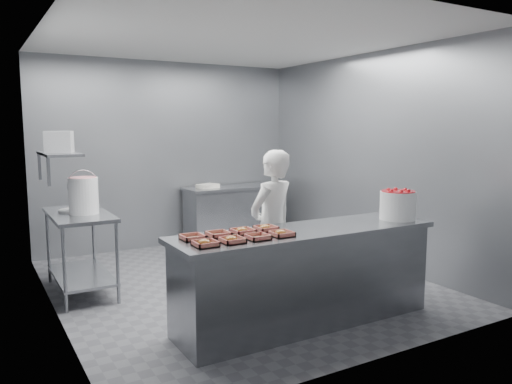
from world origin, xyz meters
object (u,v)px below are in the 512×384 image
Objects in this scene: tray_5 at (218,234)px; worker at (272,228)px; tray_0 at (205,243)px; appliance at (59,142)px; prep_table at (80,240)px; tray_4 at (192,237)px; tray_3 at (281,233)px; tray_7 at (266,228)px; strawberry_tub at (398,204)px; back_counter at (232,214)px; tray_2 at (258,237)px; tray_1 at (232,240)px; service_counter at (306,276)px; tray_6 at (242,231)px; glaze_bucket at (83,195)px.

tray_5 is 0.12× the size of worker.
appliance is at bearing 109.96° from tray_0.
tray_4 is (0.57, -1.82, 0.33)m from prep_table.
tray_7 is (0.00, 0.26, 0.00)m from tray_3.
strawberry_tub is (2.73, -2.03, 0.46)m from prep_table.
tray_4 is 2.17m from strawberry_tub.
tray_0 is (-1.98, -3.38, 0.47)m from back_counter.
tray_2 is at bearing -63.15° from prep_table.
worker reaches higher than tray_5.
tray_3 is 1.45m from strawberry_tub.
tray_7 is (0.24, 0.26, 0.00)m from tray_2.
tray_0 is at bearing 180.00° from tray_1.
tray_3 reaches higher than tray_5.
appliance reaches higher than prep_table.
tray_3 and tray_7 have the same top height.
worker is (0.36, 0.73, -0.12)m from tray_3.
worker reaches higher than tray_0.
service_counter is 1.24m from strawberry_tub.
tray_6 is 2.28m from appliance.
tray_1 reaches higher than tray_2.
glaze_bucket is at bearing 144.18° from strawberry_tub.
tray_4 is (-0.48, 0.26, 0.00)m from tray_2.
tray_0 is 0.48m from tray_2.
tray_3 reaches higher than tray_2.
tray_3 is at bearing -159.97° from service_counter.
prep_table is at bearing 130.24° from service_counter.
tray_2 is 0.35m from tray_7.
appliance reaches higher than glaze_bucket.
service_counter is 13.88× the size of tray_5.
tray_0 is 0.24m from tray_1.
strawberry_tub reaches higher than tray_6.
tray_3 is at bearing -20.08° from tray_4.
tray_0 is 1.00× the size of tray_1.
service_counter is at bearing -12.34° from tray_6.
tray_7 is at bearing 20.00° from tray_0.
prep_table is 0.75× the size of worker.
back_counter is 8.01× the size of tray_2.
back_counter is 3.64m from tray_3.
tray_4 is 0.39× the size of glaze_bucket.
worker reaches higher than service_counter.
glaze_bucket is (-0.77, 1.73, 0.19)m from tray_5.
worker is (1.65, -1.35, 0.21)m from prep_table.
appliance is (-0.74, 2.04, 0.75)m from tray_0.
tray_0 is 0.12× the size of worker.
back_counter is 0.94× the size of worker.
tray_7 is at bearing -54.21° from glaze_bucket.
tray_2 is 0.12× the size of worker.
tray_6 is (-0.24, 0.26, 0.00)m from tray_3.
worker is at bearing 50.81° from tray_2.
service_counter is 13.88× the size of tray_4.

